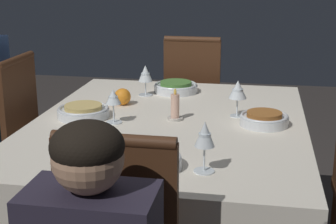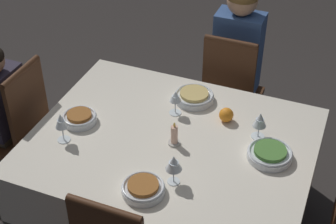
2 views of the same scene
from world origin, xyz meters
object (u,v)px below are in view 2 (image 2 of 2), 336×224
object	(u,v)px
bowl_east	(270,154)
wine_glass_north	(175,97)
wine_glass_east	(260,121)
chair_north	(230,93)
candle_centerpiece	(174,136)
dining_table	(172,152)
bowl_north	(194,96)
orange_fruit	(226,115)
wine_glass_south	(174,164)
bowl_west	(80,118)
person_adult_denim	(239,60)
bowl_south	(143,188)
chair_west	(19,129)
wine_glass_west	(61,122)

from	to	relation	value
bowl_east	wine_glass_north	bearing A→B (deg)	163.48
wine_glass_north	wine_glass_east	xyz separation A→B (m)	(0.48, -0.03, 0.00)
chair_north	candle_centerpiece	size ratio (longest dim) A/B	7.11
dining_table	bowl_north	world-z (taller)	bowl_north
orange_fruit	wine_glass_south	bearing A→B (deg)	-99.85
bowl_west	wine_glass_north	bearing A→B (deg)	30.42
person_adult_denim	bowl_north	distance (m)	0.61
chair_north	wine_glass_east	distance (m)	0.78
dining_table	wine_glass_north	distance (m)	0.30
bowl_east	bowl_south	xyz separation A→B (m)	(-0.49, -0.45, 0.00)
chair_west	bowl_east	bearing A→B (deg)	92.72
bowl_north	wine_glass_east	bearing A→B (deg)	-23.49
wine_glass_east	wine_glass_west	bearing A→B (deg)	-156.56
chair_north	bowl_east	world-z (taller)	chair_north
dining_table	wine_glass_east	world-z (taller)	wine_glass_east
wine_glass_south	orange_fruit	bearing A→B (deg)	80.15
bowl_north	bowl_south	xyz separation A→B (m)	(0.03, -0.78, 0.00)
bowl_north	wine_glass_south	distance (m)	0.68
bowl_south	chair_north	bearing A→B (deg)	86.42
dining_table	wine_glass_east	bearing A→B (deg)	25.36
wine_glass_north	bowl_south	xyz separation A→B (m)	(0.08, -0.62, -0.08)
chair_west	wine_glass_east	world-z (taller)	chair_west
chair_north	person_adult_denim	bearing A→B (deg)	-90.00
candle_centerpiece	chair_north	bearing A→B (deg)	85.29
bowl_west	candle_centerpiece	distance (m)	0.55
wine_glass_north	bowl_north	bearing A→B (deg)	69.71
bowl_south	candle_centerpiece	bearing A→B (deg)	88.96
chair_west	wine_glass_south	bearing A→B (deg)	76.41
candle_centerpiece	orange_fruit	world-z (taller)	candle_centerpiece
wine_glass_east	wine_glass_south	xyz separation A→B (m)	(-0.29, -0.48, 0.01)
wine_glass_west	bowl_south	size ratio (longest dim) A/B	0.85
person_adult_denim	candle_centerpiece	bearing A→B (deg)	85.98
bowl_north	wine_glass_west	xyz separation A→B (m)	(-0.51, -0.59, 0.09)
orange_fruit	chair_north	bearing A→B (deg)	102.26
bowl_east	bowl_south	bearing A→B (deg)	-137.13
chair_north	bowl_east	size ratio (longest dim) A/B	4.34
chair_west	bowl_west	distance (m)	0.52
wine_glass_west	dining_table	bearing A→B (deg)	21.89
chair_north	wine_glass_south	xyz separation A→B (m)	(0.03, -1.11, 0.33)
chair_west	wine_glass_west	distance (m)	0.60
bowl_west	wine_glass_south	xyz separation A→B (m)	(0.64, -0.24, 0.09)
bowl_north	bowl_west	world-z (taller)	same
chair_west	bowl_south	size ratio (longest dim) A/B	4.85
wine_glass_north	wine_glass_east	distance (m)	0.48
chair_north	candle_centerpiece	world-z (taller)	chair_north
chair_west	wine_glass_east	size ratio (longest dim) A/B	6.33
bowl_north	orange_fruit	size ratio (longest dim) A/B	2.85
bowl_north	bowl_east	bearing A→B (deg)	-32.11
chair_west	person_adult_denim	world-z (taller)	person_adult_denim
wine_glass_east	dining_table	bearing A→B (deg)	-154.64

